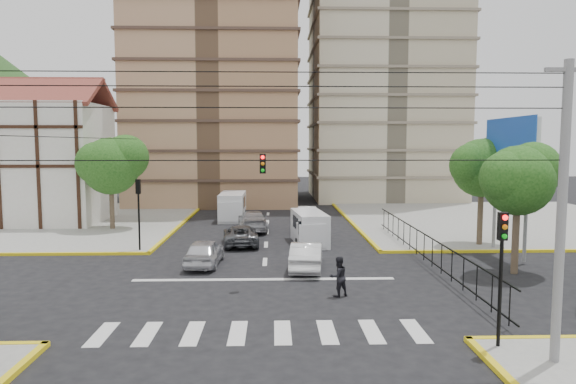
{
  "coord_description": "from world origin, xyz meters",
  "views": [
    {
      "loc": [
        0.46,
        -23.77,
        6.73
      ],
      "look_at": [
        1.32,
        5.06,
        4.0
      ],
      "focal_mm": 32.0,
      "sensor_mm": 36.0,
      "label": 1
    }
  ],
  "objects_px": {
    "traffic_light_se": "(501,257)",
    "van_left_lane": "(232,207)",
    "pedestrian_crosswalk": "(338,277)",
    "traffic_light_nw": "(139,203)",
    "car_white_front_right": "(307,256)",
    "van_right_lane": "(310,229)",
    "car_silver_front_left": "(205,252)"
  },
  "relations": [
    {
      "from": "traffic_light_nw",
      "to": "pedestrian_crosswalk",
      "type": "distance_m",
      "value": 14.82
    },
    {
      "from": "traffic_light_se",
      "to": "van_right_lane",
      "type": "relative_size",
      "value": 0.89
    },
    {
      "from": "traffic_light_se",
      "to": "car_white_front_right",
      "type": "bearing_deg",
      "value": 116.88
    },
    {
      "from": "traffic_light_nw",
      "to": "car_silver_front_left",
      "type": "height_order",
      "value": "traffic_light_nw"
    },
    {
      "from": "van_right_lane",
      "to": "car_silver_front_left",
      "type": "relative_size",
      "value": 1.13
    },
    {
      "from": "van_right_lane",
      "to": "car_white_front_right",
      "type": "height_order",
      "value": "van_right_lane"
    },
    {
      "from": "traffic_light_se",
      "to": "car_white_front_right",
      "type": "xyz_separation_m",
      "value": [
        -5.54,
        10.93,
        -2.35
      ]
    },
    {
      "from": "van_right_lane",
      "to": "car_silver_front_left",
      "type": "xyz_separation_m",
      "value": [
        -6.25,
        -5.8,
        -0.3
      ]
    },
    {
      "from": "van_right_lane",
      "to": "car_white_front_right",
      "type": "distance_m",
      "value": 6.98
    },
    {
      "from": "traffic_light_se",
      "to": "traffic_light_nw",
      "type": "bearing_deg",
      "value": 135.0
    },
    {
      "from": "traffic_light_se",
      "to": "van_right_lane",
      "type": "xyz_separation_m",
      "value": [
        -4.88,
        17.87,
        -2.07
      ]
    },
    {
      "from": "van_right_lane",
      "to": "pedestrian_crosswalk",
      "type": "xyz_separation_m",
      "value": [
        0.42,
        -11.79,
        -0.15
      ]
    },
    {
      "from": "traffic_light_se",
      "to": "car_white_front_right",
      "type": "height_order",
      "value": "traffic_light_se"
    },
    {
      "from": "van_right_lane",
      "to": "van_left_lane",
      "type": "relative_size",
      "value": 0.93
    },
    {
      "from": "van_right_lane",
      "to": "pedestrian_crosswalk",
      "type": "distance_m",
      "value": 11.8
    },
    {
      "from": "van_left_lane",
      "to": "pedestrian_crosswalk",
      "type": "bearing_deg",
      "value": -73.8
    },
    {
      "from": "car_silver_front_left",
      "to": "pedestrian_crosswalk",
      "type": "relative_size",
      "value": 2.45
    },
    {
      "from": "car_silver_front_left",
      "to": "pedestrian_crosswalk",
      "type": "height_order",
      "value": "pedestrian_crosswalk"
    },
    {
      "from": "traffic_light_nw",
      "to": "pedestrian_crosswalk",
      "type": "xyz_separation_m",
      "value": [
        11.14,
        -9.52,
        -2.22
      ]
    },
    {
      "from": "traffic_light_se",
      "to": "car_silver_front_left",
      "type": "xyz_separation_m",
      "value": [
        -11.13,
        12.07,
        -2.37
      ]
    },
    {
      "from": "van_right_lane",
      "to": "traffic_light_se",
      "type": "bearing_deg",
      "value": -81.42
    },
    {
      "from": "pedestrian_crosswalk",
      "to": "traffic_light_nw",
      "type": "bearing_deg",
      "value": -66.8
    },
    {
      "from": "van_left_lane",
      "to": "pedestrian_crosswalk",
      "type": "relative_size",
      "value": 2.99
    },
    {
      "from": "car_white_front_right",
      "to": "traffic_light_nw",
      "type": "bearing_deg",
      "value": -18.5
    },
    {
      "from": "van_left_lane",
      "to": "pedestrian_crosswalk",
      "type": "distance_m",
      "value": 23.67
    },
    {
      "from": "traffic_light_se",
      "to": "van_left_lane",
      "type": "xyz_separation_m",
      "value": [
        -10.91,
        28.85,
        -1.95
      ]
    },
    {
      "from": "car_white_front_right",
      "to": "pedestrian_crosswalk",
      "type": "relative_size",
      "value": 2.59
    },
    {
      "from": "car_white_front_right",
      "to": "traffic_light_se",
      "type": "bearing_deg",
      "value": 123.28
    },
    {
      "from": "traffic_light_se",
      "to": "van_left_lane",
      "type": "distance_m",
      "value": 30.9
    },
    {
      "from": "car_silver_front_left",
      "to": "car_white_front_right",
      "type": "bearing_deg",
      "value": 171.66
    },
    {
      "from": "traffic_light_nw",
      "to": "traffic_light_se",
      "type": "bearing_deg",
      "value": -45.0
    },
    {
      "from": "van_right_lane",
      "to": "traffic_light_nw",
      "type": "bearing_deg",
      "value": -174.72
    }
  ]
}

